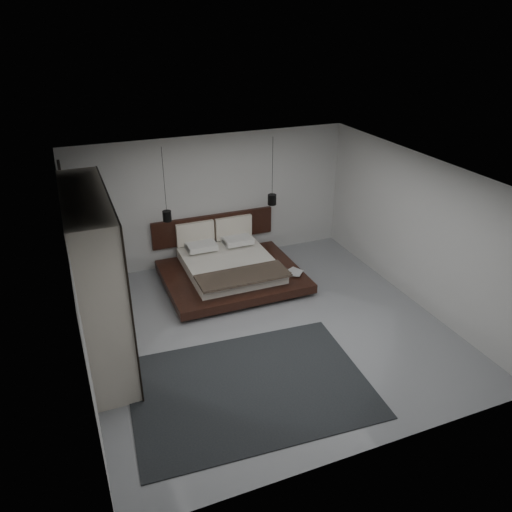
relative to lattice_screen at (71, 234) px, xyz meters
name	(u,v)px	position (x,y,z in m)	size (l,w,h in m)	color
floor	(267,328)	(2.95, -2.45, -1.30)	(6.00, 6.00, 0.00)	gray
ceiling	(269,175)	(2.95, -2.45, 1.50)	(6.00, 6.00, 0.00)	white
wall_back	(213,200)	(2.95, 0.55, 0.10)	(6.00, 6.00, 0.00)	#B8B8B5
wall_front	(370,365)	(2.95, -5.45, 0.10)	(6.00, 6.00, 0.00)	#B8B8B5
wall_left	(77,292)	(-0.05, -2.45, 0.10)	(6.00, 6.00, 0.00)	#B8B8B5
wall_right	(417,230)	(5.95, -2.45, 0.10)	(6.00, 6.00, 0.00)	#B8B8B5
lattice_screen	(71,234)	(0.00, 0.00, 0.00)	(0.05, 0.90, 2.60)	black
bed	(230,268)	(2.92, -0.54, -1.02)	(2.73, 2.37, 1.07)	black
book_lower	(292,273)	(4.04, -1.19, -1.03)	(0.21, 0.28, 0.03)	#99724C
book_upper	(292,272)	(4.02, -1.22, -1.01)	(0.19, 0.27, 0.02)	#99724C
pendant_left	(167,216)	(1.80, -0.12, 0.14)	(0.17, 0.17, 1.47)	black
pendant_right	(272,199)	(4.04, -0.12, 0.18)	(0.18, 0.18, 1.43)	black
wardrobe	(96,279)	(0.25, -2.12, 0.07)	(0.66, 2.78, 2.73)	beige
rug	(250,387)	(2.11, -3.78, -1.29)	(3.48, 2.49, 0.01)	black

